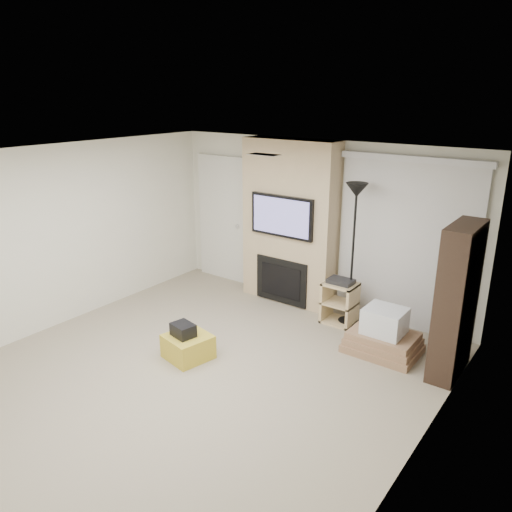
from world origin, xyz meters
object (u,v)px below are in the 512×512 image
Objects in this scene: floor_lamp at (355,215)px; box_stack at (383,336)px; bookshelf at (456,301)px; av_stand at (340,300)px; ottoman at (188,347)px.

floor_lamp is 2.26× the size of box_stack.
av_stand is at bearing 165.32° from bookshelf.
av_stand is 0.96m from box_stack.
floor_lamp is at bearing 161.55° from bookshelf.
box_stack is (1.89, 1.56, 0.08)m from ottoman.
bookshelf reaches higher than av_stand.
ottoman is 2.27m from av_stand.
floor_lamp is 1.76m from bookshelf.
box_stack is at bearing -35.64° from floor_lamp.
bookshelf reaches higher than box_stack.
av_stand is 1.79m from bookshelf.
av_stand is 0.74× the size of box_stack.
floor_lamp reaches higher than bookshelf.
floor_lamp is (1.16, 2.08, 1.43)m from ottoman.
bookshelf is (2.70, 1.57, 0.75)m from ottoman.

